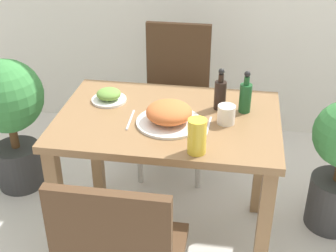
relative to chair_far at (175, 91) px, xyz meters
name	(u,v)px	position (x,y,z in m)	size (l,w,h in m)	color
ground_plane	(168,236)	(0.07, -0.72, -0.53)	(16.00, 16.00, 0.00)	beige
dining_table	(168,139)	(0.07, -0.72, 0.09)	(1.03, 0.70, 0.73)	olive
chair_far	(175,91)	(0.00, 0.00, 0.00)	(0.42, 0.42, 0.92)	#4C331E
food_plate	(169,114)	(0.08, -0.78, 0.25)	(0.30, 0.30, 0.10)	white
side_plate	(109,96)	(-0.24, -0.61, 0.24)	(0.17, 0.17, 0.06)	white
drink_cup	(226,114)	(0.34, -0.74, 0.25)	(0.08, 0.08, 0.09)	silver
juice_glass	(197,136)	(0.23, -1.00, 0.28)	(0.08, 0.08, 0.15)	gold
sauce_bottle	(220,93)	(0.30, -0.60, 0.29)	(0.06, 0.06, 0.20)	black
condiment_bottle	(245,96)	(0.42, -0.61, 0.29)	(0.06, 0.06, 0.20)	#194C23
fork_utensil	(130,120)	(-0.10, -0.78, 0.21)	(0.02, 0.18, 0.00)	silver
spoon_utensil	(209,126)	(0.26, -0.78, 0.21)	(0.02, 0.16, 0.00)	silver
potted_plant_left	(9,112)	(-0.91, -0.40, -0.02)	(0.42, 0.42, 0.82)	#333333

